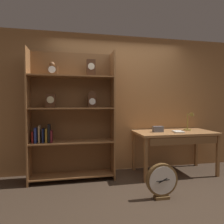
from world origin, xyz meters
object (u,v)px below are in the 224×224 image
at_px(workbench, 175,136).
at_px(round_clock_large, 162,181).
at_px(open_repair_manual, 178,132).
at_px(desk_lamp, 190,120).
at_px(toolbox_small, 158,129).
at_px(bookshelf, 71,116).

bearing_deg(workbench, round_clock_large, -127.90).
xyz_separation_m(workbench, open_repair_manual, (0.01, -0.10, 0.09)).
xyz_separation_m(desk_lamp, round_clock_large, (-1.03, -0.96, -0.74)).
relative_size(open_repair_manual, round_clock_large, 0.45).
bearing_deg(round_clock_large, toolbox_small, 69.13).
height_order(desk_lamp, round_clock_large, desk_lamp).
relative_size(toolbox_small, round_clock_large, 0.38).
xyz_separation_m(bookshelf, desk_lamp, (2.24, 0.01, -0.10)).
xyz_separation_m(bookshelf, workbench, (1.87, -0.10, -0.38)).
height_order(bookshelf, workbench, bookshelf).
relative_size(toolbox_small, open_repair_manual, 0.84).
xyz_separation_m(desk_lamp, open_repair_manual, (-0.36, -0.21, -0.19)).
relative_size(workbench, open_repair_manual, 6.60).
height_order(workbench, toolbox_small, toolbox_small).
bearing_deg(round_clock_large, open_repair_manual, 48.21).
bearing_deg(bookshelf, round_clock_large, -38.13).
relative_size(desk_lamp, round_clock_large, 0.80).
bearing_deg(toolbox_small, bookshelf, 176.94).
xyz_separation_m(desk_lamp, toolbox_small, (-0.70, -0.09, -0.15)).
relative_size(workbench, round_clock_large, 2.98).
distance_m(bookshelf, round_clock_large, 1.75).
height_order(workbench, desk_lamp, desk_lamp).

